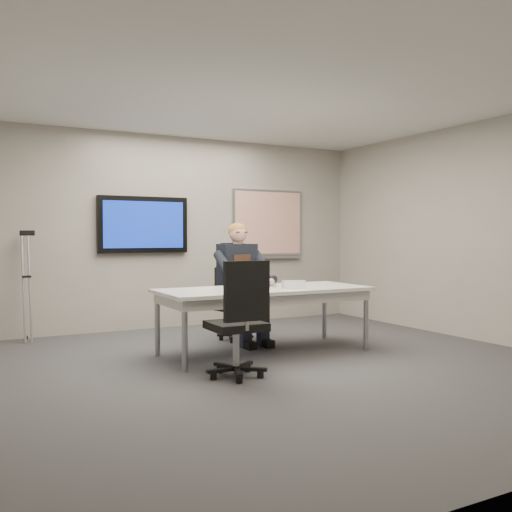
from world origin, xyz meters
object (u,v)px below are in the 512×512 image
office_chair_near (238,341)px  laptop (256,281)px  office_chair_far (234,317)px  conference_table (264,295)px  seated_person (244,295)px

office_chair_near → laptop: 1.43m
office_chair_near → office_chair_far: bearing=-113.7°
office_chair_far → conference_table: bearing=-106.7°
office_chair_near → seated_person: (0.86, 1.55, 0.26)m
office_chair_far → laptop: (-0.07, -0.70, 0.52)m
conference_table → laptop: (0.00, 0.21, 0.15)m
seated_person → office_chair_far: bearing=88.2°
office_chair_far → office_chair_near: 2.00m
laptop → conference_table: bearing=-98.6°
conference_table → laptop: bearing=89.5°
office_chair_near → laptop: (0.78, 1.10, 0.46)m
office_chair_far → office_chair_near: size_ratio=0.84×
conference_table → office_chair_near: (-0.78, -0.89, -0.31)m
office_chair_far → office_chair_near: bearing=-127.6°
seated_person → office_chair_near: bearing=-122.7°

